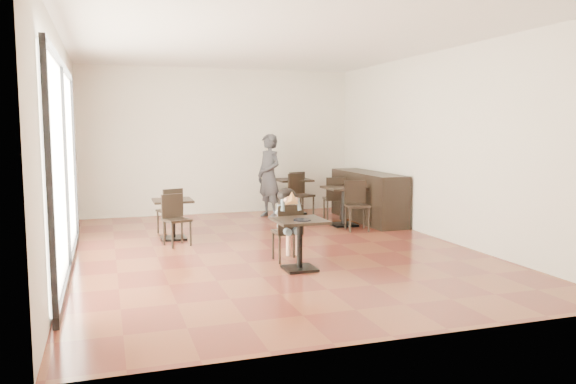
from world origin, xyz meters
name	(u,v)px	position (x,y,z in m)	size (l,w,h in m)	color
floor	(271,249)	(0.00, 0.00, 0.00)	(6.00, 8.00, 0.01)	brown
ceiling	(271,41)	(0.00, 0.00, 3.20)	(6.00, 8.00, 0.01)	white
wall_back	(220,141)	(0.00, 4.00, 1.60)	(6.00, 0.01, 3.20)	silver
wall_front	(401,162)	(0.00, -4.00, 1.60)	(6.00, 0.01, 3.20)	silver
wall_left	(62,150)	(-3.00, 0.00, 1.60)	(0.01, 8.00, 3.20)	silver
wall_right	(439,145)	(3.00, 0.00, 1.60)	(0.01, 8.00, 3.20)	silver
storefront_window	(63,166)	(-2.97, -0.50, 1.40)	(0.04, 4.50, 2.60)	white
child_table	(300,245)	(-0.01, -1.37, 0.34)	(0.65, 0.65, 0.69)	black
child_chair	(287,232)	(-0.01, -0.82, 0.41)	(0.37, 0.37, 0.83)	black
child	(287,225)	(-0.01, -0.82, 0.52)	(0.37, 0.52, 1.04)	slate
plate	(302,220)	(-0.01, -1.47, 0.70)	(0.23, 0.23, 0.01)	black
pizza_slice	(291,200)	(-0.01, -1.01, 0.90)	(0.24, 0.19, 0.06)	#EFD272
adult_patron	(269,176)	(0.86, 3.08, 0.89)	(0.65, 0.42, 1.77)	#39393F
cafe_table_mid	(344,206)	(1.94, 1.61, 0.38)	(0.72, 0.72, 0.76)	black
cafe_table_left	(173,219)	(-1.37, 1.28, 0.34)	(0.65, 0.65, 0.69)	black
cafe_table_back	(293,196)	(1.51, 3.38, 0.39)	(0.73, 0.73, 0.77)	black
chair_mid_a	(334,199)	(1.98, 2.16, 0.46)	(0.41, 0.41, 0.92)	black
chair_mid_b	(357,206)	(1.98, 1.06, 0.46)	(0.41, 0.41, 0.92)	black
chair_left_a	(169,211)	(-1.37, 1.83, 0.41)	(0.37, 0.37, 0.83)	black
chair_left_b	(177,220)	(-1.37, 0.73, 0.41)	(0.37, 0.37, 0.83)	black
chair_back_a	(292,192)	(1.51, 3.50, 0.47)	(0.42, 0.42, 0.93)	black
chair_back_b	(302,196)	(1.51, 2.83, 0.47)	(0.42, 0.42, 0.93)	black
service_counter	(368,197)	(2.65, 2.00, 0.50)	(0.60, 2.40, 1.00)	black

